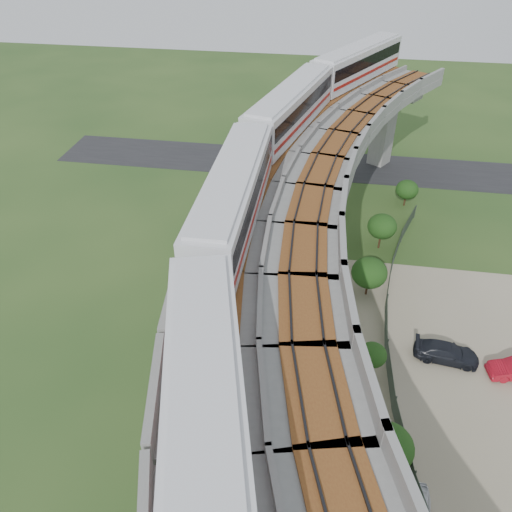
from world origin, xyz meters
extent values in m
plane|color=#25451B|center=(0.00, 0.00, 0.00)|extent=(160.00, 160.00, 0.00)
cube|color=gray|center=(14.00, -2.00, 0.02)|extent=(18.00, 26.00, 0.04)
cube|color=#232326|center=(0.00, 30.00, 0.01)|extent=(60.00, 8.00, 0.03)
cube|color=#99968E|center=(9.12, 31.80, 4.20)|extent=(2.86, 2.93, 8.40)
cube|color=#99968E|center=(9.12, 31.80, 9.00)|extent=(7.21, 5.74, 1.20)
cube|color=#99968E|center=(0.91, 10.42, 4.20)|extent=(2.35, 2.51, 8.40)
cube|color=#99968E|center=(0.91, 10.42, 9.00)|extent=(7.31, 3.58, 1.20)
cube|color=#99968E|center=(0.91, -10.42, 4.20)|extent=(2.35, 2.51, 8.40)
cube|color=#99968E|center=(0.91, -10.42, 9.00)|extent=(7.31, 3.58, 1.20)
cube|color=gray|center=(6.19, 26.54, 10.00)|extent=(16.42, 20.91, 0.80)
cube|color=gray|center=(2.33, 28.44, 10.90)|extent=(8.66, 17.08, 1.00)
cube|color=gray|center=(10.04, 24.64, 10.90)|extent=(8.66, 17.08, 1.00)
cube|color=brown|center=(4.21, 27.51, 10.46)|extent=(10.68, 18.08, 0.12)
cube|color=black|center=(4.21, 27.51, 10.58)|extent=(9.69, 17.59, 0.12)
cube|color=brown|center=(8.16, 25.56, 10.46)|extent=(10.68, 18.08, 0.12)
cube|color=black|center=(8.16, 25.56, 10.58)|extent=(9.69, 17.59, 0.12)
cube|color=gray|center=(0.70, 9.13, 10.00)|extent=(11.77, 20.03, 0.80)
cube|color=gray|center=(-3.55, 9.78, 10.90)|extent=(3.22, 18.71, 1.00)
cube|color=gray|center=(4.95, 8.47, 10.90)|extent=(3.22, 18.71, 1.00)
cube|color=brown|center=(-1.48, 9.46, 10.46)|extent=(5.44, 19.05, 0.12)
cube|color=black|center=(-1.48, 9.46, 10.58)|extent=(4.35, 18.88, 0.12)
cube|color=brown|center=(2.87, 8.79, 10.46)|extent=(5.44, 19.05, 0.12)
cube|color=black|center=(2.87, 8.79, 10.58)|extent=(4.35, 18.88, 0.12)
cube|color=gray|center=(0.70, -9.13, 10.00)|extent=(11.77, 20.03, 0.80)
cube|color=gray|center=(-3.55, -9.78, 10.90)|extent=(3.22, 18.71, 1.00)
cube|color=gray|center=(4.95, -8.47, 10.90)|extent=(3.22, 18.71, 1.00)
cube|color=brown|center=(-1.48, -9.46, 10.46)|extent=(5.44, 19.05, 0.12)
cube|color=black|center=(-1.48, -9.46, 10.58)|extent=(4.35, 18.88, 0.12)
cube|color=brown|center=(2.87, -8.79, 10.46)|extent=(5.44, 19.05, 0.12)
cube|color=black|center=(2.87, -8.79, 10.58)|extent=(4.35, 18.88, 0.12)
cube|color=silver|center=(-0.12, -15.97, 12.24)|extent=(6.46, 15.19, 3.20)
cube|color=silver|center=(-0.12, -15.97, 13.94)|extent=(5.75, 14.33, 0.22)
cube|color=black|center=(-0.12, -15.97, 12.69)|extent=(6.36, 14.63, 1.15)
cube|color=#9E170F|center=(-0.12, -15.97, 11.49)|extent=(6.36, 14.63, 0.30)
cube|color=black|center=(-0.12, -15.97, 10.78)|extent=(5.11, 12.81, 0.28)
cube|color=silver|center=(-2.20, -0.55, 12.24)|extent=(2.83, 15.02, 3.20)
cube|color=silver|center=(-2.20, -0.55, 13.94)|extent=(2.29, 14.27, 0.22)
cube|color=black|center=(-2.20, -0.55, 12.69)|extent=(2.89, 14.42, 1.15)
cube|color=#9E170F|center=(-2.20, -0.55, 11.49)|extent=(2.89, 14.42, 0.30)
cube|color=black|center=(-2.20, -0.55, 10.78)|extent=(2.01, 12.77, 0.28)
cube|color=silver|center=(-0.39, 14.90, 12.24)|extent=(6.22, 15.21, 3.20)
cube|color=silver|center=(-0.39, 14.90, 13.94)|extent=(5.51, 14.35, 0.22)
cube|color=black|center=(-0.39, 14.90, 12.69)|extent=(6.13, 14.64, 1.15)
cube|color=#9E170F|center=(-0.39, 14.90, 11.49)|extent=(6.13, 14.64, 0.30)
cube|color=black|center=(-0.39, 14.90, 10.78)|extent=(4.90, 12.83, 0.28)
cube|color=silver|center=(5.20, 29.43, 12.24)|extent=(9.47, 14.49, 3.20)
cube|color=silver|center=(5.20, 29.43, 13.94)|extent=(8.64, 13.58, 0.22)
cube|color=black|center=(5.20, 29.43, 12.69)|extent=(9.24, 13.99, 1.15)
cube|color=#9E170F|center=(5.20, 29.43, 11.49)|extent=(9.24, 13.99, 0.30)
cube|color=black|center=(5.20, 29.43, 10.78)|extent=(7.71, 12.13, 0.28)
cylinder|color=#2D382D|center=(12.25, 19.29, 0.75)|extent=(0.08, 0.08, 1.50)
cube|color=#2D382D|center=(11.38, 16.98, 0.75)|extent=(1.69, 4.77, 1.40)
cylinder|color=#2D382D|center=(10.62, 14.63, 0.75)|extent=(0.08, 0.08, 1.50)
cube|color=#2D382D|center=(9.98, 12.24, 0.75)|extent=(1.23, 4.91, 1.40)
cylinder|color=#2D382D|center=(9.45, 9.83, 0.75)|extent=(0.08, 0.08, 1.50)
cube|color=#2D382D|center=(9.03, 7.39, 0.75)|extent=(0.75, 4.99, 1.40)
cylinder|color=#2D382D|center=(8.74, 4.94, 0.75)|extent=(0.08, 0.08, 1.50)
cube|color=#2D382D|center=(8.56, 2.47, 0.75)|extent=(0.27, 5.04, 1.40)
cylinder|color=#2D382D|center=(8.50, 0.00, 0.75)|extent=(0.08, 0.08, 1.50)
cube|color=#2D382D|center=(8.56, -2.47, 0.75)|extent=(0.27, 5.04, 1.40)
cylinder|color=#2D382D|center=(8.74, -4.94, 0.75)|extent=(0.08, 0.08, 1.50)
cube|color=#2D382D|center=(9.03, -7.39, 0.75)|extent=(0.75, 4.99, 1.40)
cylinder|color=#2D382D|center=(9.45, -9.83, 0.75)|extent=(0.08, 0.08, 1.50)
cylinder|color=#382314|center=(11.45, 21.74, 0.60)|extent=(0.18, 0.18, 1.20)
ellipsoid|color=#143E13|center=(11.45, 21.74, 1.89)|extent=(2.30, 2.30, 1.96)
cylinder|color=#382314|center=(8.49, 13.39, 0.79)|extent=(0.18, 0.18, 1.58)
ellipsoid|color=#143E13|center=(8.49, 13.39, 2.37)|extent=(2.64, 2.64, 2.24)
cylinder|color=#382314|center=(7.21, 6.44, 0.70)|extent=(0.18, 0.18, 1.41)
ellipsoid|color=#143E13|center=(7.21, 6.44, 2.27)|extent=(2.87, 2.87, 2.44)
cylinder|color=#382314|center=(7.21, -2.48, 0.90)|extent=(0.18, 0.18, 1.79)
ellipsoid|color=#143E13|center=(7.21, -2.48, 2.35)|extent=(1.86, 1.86, 1.58)
cylinder|color=#382314|center=(7.91, -8.90, 0.53)|extent=(0.18, 0.18, 1.05)
ellipsoid|color=#143E13|center=(7.91, -8.90, 1.93)|extent=(2.93, 2.93, 2.49)
imported|color=black|center=(12.62, 0.15, 0.68)|extent=(4.61, 2.28, 1.29)
camera|label=1|loc=(3.21, -25.90, 26.90)|focal=35.00mm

